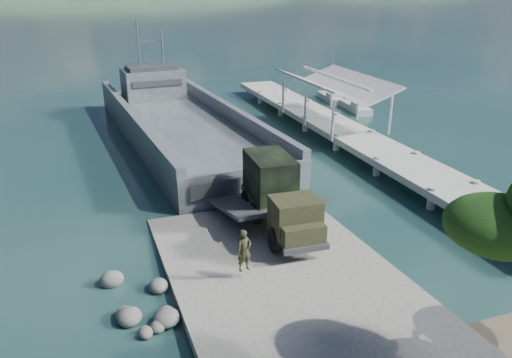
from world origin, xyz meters
name	(u,v)px	position (x,y,z in m)	size (l,w,h in m)	color
ground	(281,278)	(0.00, 0.00, 0.00)	(1400.00, 1400.00, 0.00)	#1C4442
boat_ramp	(290,285)	(0.00, -1.00, 0.25)	(10.00, 18.00, 0.50)	slate
shoreline_rocks	(145,299)	(-6.20, 0.50, 0.00)	(3.20, 5.60, 0.90)	#4C4D4B
pier	(338,121)	(13.00, 18.77, 1.60)	(6.40, 44.00, 6.10)	gray
landing_craft	(182,131)	(0.17, 23.01, 0.84)	(11.03, 35.12, 10.29)	#3E4449
military_truck	(278,195)	(1.53, 4.32, 2.24)	(2.79, 7.66, 3.50)	black
soldier	(244,258)	(-1.82, -0.08, 1.47)	(0.71, 0.47, 1.95)	#1E311B
sailboat_near	(356,108)	(19.74, 27.18, 0.35)	(2.12, 5.45, 6.47)	#BABABA
sailboat_far	(331,98)	(19.46, 32.32, 0.34)	(2.16, 5.32, 6.30)	#BABABA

